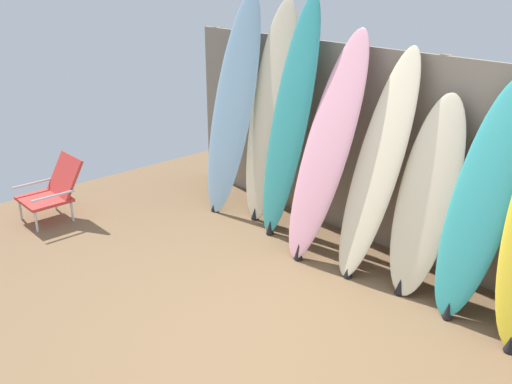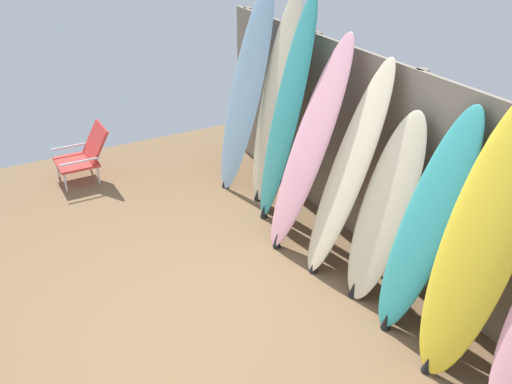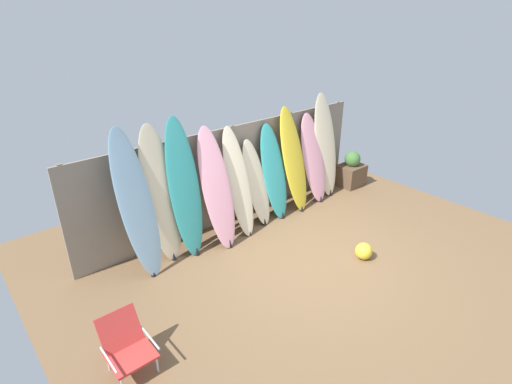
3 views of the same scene
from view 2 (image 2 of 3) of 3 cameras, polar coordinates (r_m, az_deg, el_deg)
name	(u,v)px [view 2 (image 2 of 3)]	position (r m, az deg, el deg)	size (l,w,h in m)	color
ground	(191,335)	(4.54, -6.49, -14.04)	(7.68, 7.68, 0.00)	brown
fence_back	(405,174)	(4.97, 14.71, 1.72)	(6.08, 0.11, 1.80)	gray
surfboard_skyblue_0	(246,91)	(6.24, -1.03, 10.11)	(0.60, 0.71, 2.23)	#8CB7D6
surfboard_cream_1	(276,103)	(5.92, 1.99, 8.84)	(0.56, 0.51, 2.17)	beige
surfboard_teal_2	(286,113)	(5.58, 3.06, 7.91)	(0.56, 0.63, 2.23)	teal
surfboard_pink_3	(309,147)	(5.15, 5.33, 4.52)	(0.58, 0.80, 1.98)	pink
surfboard_cream_4	(348,172)	(4.85, 9.17, 1.97)	(0.48, 0.73, 1.87)	beige
surfboard_cream_5	(384,210)	(4.64, 12.71, -1.82)	(0.53, 0.61, 1.56)	beige
surfboard_teal_6	(427,224)	(4.34, 16.69, -3.11)	(0.54, 0.68, 1.76)	teal
surfboard_yellow_7	(480,243)	(3.99, 21.49, -4.75)	(0.58, 0.70, 2.01)	yellow
beach_chair	(85,153)	(6.89, -16.75, 3.71)	(0.50, 0.58, 0.63)	silver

